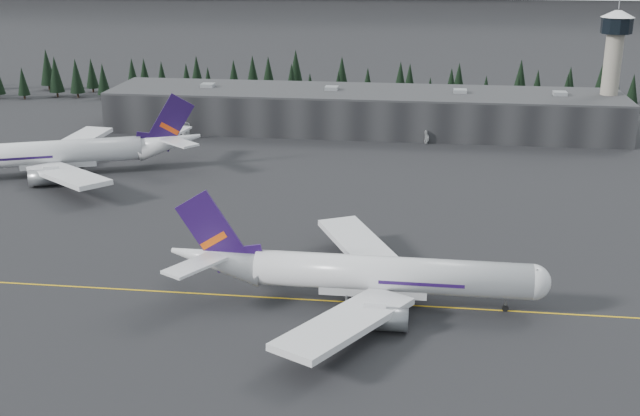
# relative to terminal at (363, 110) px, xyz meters

# --- Properties ---
(ground) EXTENTS (1400.00, 1400.00, 0.00)m
(ground) POSITION_rel_terminal_xyz_m (0.00, -125.00, -6.30)
(ground) COLOR black
(ground) RESTS_ON ground
(taxiline) EXTENTS (400.00, 0.40, 0.02)m
(taxiline) POSITION_rel_terminal_xyz_m (0.00, -127.00, -6.29)
(taxiline) COLOR gold
(taxiline) RESTS_ON ground
(terminal) EXTENTS (160.00, 30.00, 12.60)m
(terminal) POSITION_rel_terminal_xyz_m (0.00, 0.00, 0.00)
(terminal) COLOR black
(terminal) RESTS_ON ground
(control_tower) EXTENTS (10.00, 10.00, 37.70)m
(control_tower) POSITION_rel_terminal_xyz_m (75.00, 3.00, 17.11)
(control_tower) COLOR gray
(control_tower) RESTS_ON ground
(treeline) EXTENTS (360.00, 20.00, 15.00)m
(treeline) POSITION_rel_terminal_xyz_m (0.00, 37.00, 1.20)
(treeline) COLOR black
(treeline) RESTS_ON ground
(jet_main) EXTENTS (63.73, 58.85, 18.74)m
(jet_main) POSITION_rel_terminal_xyz_m (9.17, -126.90, -1.01)
(jet_main) COLOR silver
(jet_main) RESTS_ON ground
(jet_parked) EXTENTS (65.13, 58.11, 19.86)m
(jet_parked) POSITION_rel_terminal_xyz_m (-71.20, -59.26, -0.70)
(jet_parked) COLOR silver
(jet_parked) RESTS_ON ground
(gse_vehicle_a) EXTENTS (4.06, 5.72, 1.45)m
(gse_vehicle_a) POSITION_rel_terminal_xyz_m (-52.32, -18.75, -5.58)
(gse_vehicle_a) COLOR silver
(gse_vehicle_a) RESTS_ON ground
(gse_vehicle_b) EXTENTS (4.17, 1.73, 1.41)m
(gse_vehicle_b) POSITION_rel_terminal_xyz_m (20.30, -15.58, -5.59)
(gse_vehicle_b) COLOR silver
(gse_vehicle_b) RESTS_ON ground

